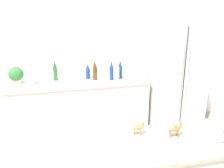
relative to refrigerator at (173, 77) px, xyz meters
name	(u,v)px	position (x,y,z in m)	size (l,w,h in m)	color
wall_back	(95,53)	(-1.25, 0.39, 0.38)	(8.00, 0.06, 2.55)	white
back_counter	(80,108)	(-1.56, 0.06, -0.43)	(2.12, 0.63, 0.93)	silver
refrigerator	(173,77)	(0.00, 0.00, 0.00)	(0.90, 0.70, 1.78)	white
potted_plant	(16,75)	(-2.46, 0.08, 0.18)	(0.21, 0.21, 0.26)	silver
paper_towel_roll	(30,76)	(-2.26, 0.02, 0.16)	(0.12, 0.12, 0.25)	white
back_bottle_0	(120,70)	(-0.91, 0.04, 0.17)	(0.08, 0.08, 0.29)	navy
back_bottle_1	(88,71)	(-1.41, 0.14, 0.15)	(0.07, 0.07, 0.24)	navy
back_bottle_2	(111,71)	(-1.06, -0.01, 0.18)	(0.06, 0.06, 0.31)	navy
back_bottle_3	(117,71)	(-0.97, -0.04, 0.18)	(0.07, 0.07, 0.31)	#B2B7BC
back_bottle_4	(55,71)	(-1.91, 0.15, 0.19)	(0.06, 0.06, 0.33)	#2D6033
back_bottle_5	(95,70)	(-1.31, 0.05, 0.18)	(0.07, 0.07, 0.31)	brown
back_bottle_6	(128,68)	(-0.76, 0.09, 0.17)	(0.07, 0.07, 0.29)	#B2B7BC
fruit_bowl	(211,136)	(-0.69, -2.05, 0.14)	(0.22, 0.22, 0.05)	white
camel_figurine	(175,128)	(-0.96, -1.96, 0.20)	(0.12, 0.06, 0.14)	olive
camel_figurine_second	(138,127)	(-1.25, -1.85, 0.19)	(0.10, 0.07, 0.13)	#A87F4C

